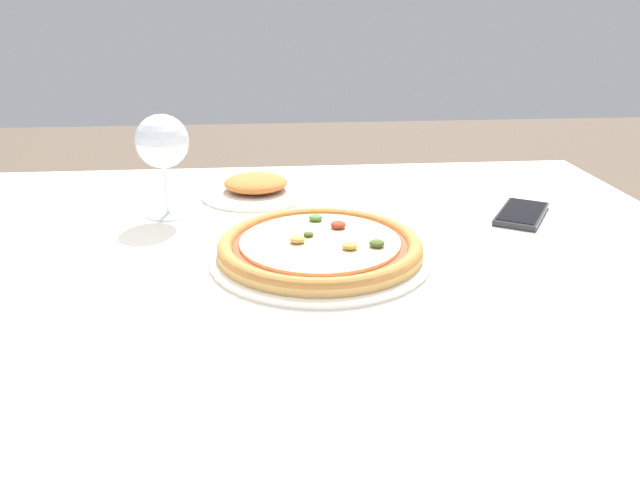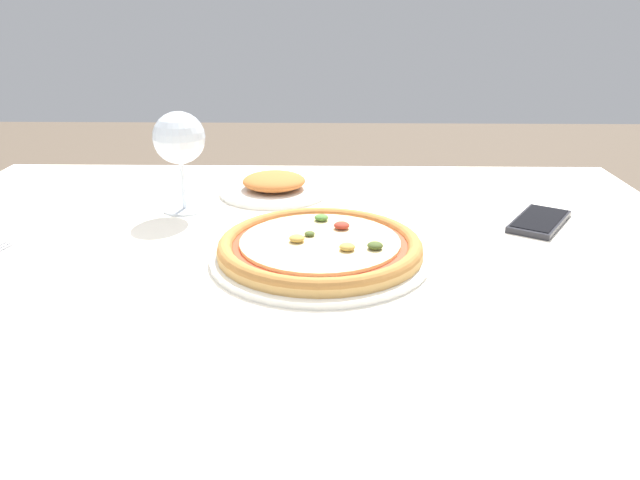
{
  "view_description": "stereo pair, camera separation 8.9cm",
  "coord_description": "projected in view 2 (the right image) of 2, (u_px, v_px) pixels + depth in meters",
  "views": [
    {
      "loc": [
        -0.03,
        -0.84,
        1.11
      ],
      "look_at": [
        0.04,
        -0.02,
        0.79
      ],
      "focal_mm": 35.0,
      "sensor_mm": 36.0,
      "label": 1
    },
    {
      "loc": [
        0.06,
        -0.85,
        1.11
      ],
      "look_at": [
        0.04,
        -0.02,
        0.79
      ],
      "focal_mm": 35.0,
      "sensor_mm": 36.0,
      "label": 2
    }
  ],
  "objects": [
    {
      "name": "wine_glass_far_left",
      "position": [
        179.0,
        140.0,
        1.07
      ],
      "size": [
        0.09,
        0.09,
        0.18
      ],
      "color": "silver",
      "rests_on": "dining_table"
    },
    {
      "name": "pizza_plate",
      "position": [
        320.0,
        248.0,
        0.9
      ],
      "size": [
        0.32,
        0.32,
        0.04
      ],
      "color": "white",
      "rests_on": "dining_table"
    },
    {
      "name": "cell_phone",
      "position": [
        539.0,
        221.0,
        1.04
      ],
      "size": [
        0.14,
        0.16,
        0.01
      ],
      "color": "#232328",
      "rests_on": "dining_table"
    },
    {
      "name": "side_plate",
      "position": [
        274.0,
        186.0,
        1.2
      ],
      "size": [
        0.21,
        0.21,
        0.04
      ],
      "color": "white",
      "rests_on": "dining_table"
    },
    {
      "name": "dining_table",
      "position": [
        291.0,
        307.0,
        0.95
      ],
      "size": [
        1.32,
        1.03,
        0.76
      ],
      "color": "brown",
      "rests_on": "ground_plane"
    }
  ]
}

